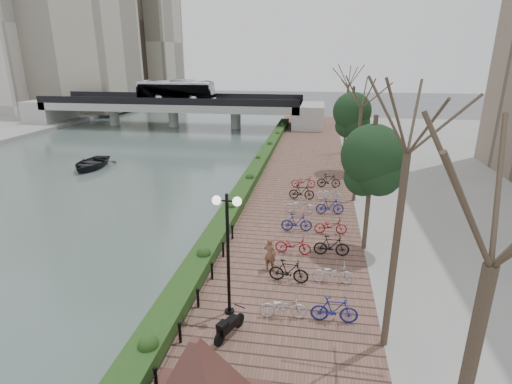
% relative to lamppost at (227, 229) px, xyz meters
% --- Properties ---
extents(ground, '(220.00, 220.00, 0.00)m').
position_rel_lamppost_xyz_m(ground, '(-2.63, -2.85, -3.85)').
color(ground, '#59595B').
rests_on(ground, ground).
extents(river_water, '(30.00, 130.00, 0.02)m').
position_rel_lamppost_xyz_m(river_water, '(-17.63, 22.15, -3.84)').
color(river_water, '#4A5C57').
rests_on(river_water, ground).
extents(promenade, '(8.00, 75.00, 0.50)m').
position_rel_lamppost_xyz_m(promenade, '(1.37, 14.65, -3.60)').
color(promenade, brown).
rests_on(promenade, ground).
extents(hedge, '(1.10, 56.00, 0.60)m').
position_rel_lamppost_xyz_m(hedge, '(-2.03, 17.15, -3.05)').
color(hedge, '#173E16').
rests_on(hedge, promenade).
extents(chain_fence, '(0.10, 14.10, 0.70)m').
position_rel_lamppost_xyz_m(chain_fence, '(-1.23, -0.85, -3.00)').
color(chain_fence, black).
rests_on(chain_fence, promenade).
extents(lamppost, '(1.02, 0.32, 4.62)m').
position_rel_lamppost_xyz_m(lamppost, '(0.00, 0.00, 0.00)').
color(lamppost, black).
rests_on(lamppost, promenade).
extents(motorcycle, '(0.94, 1.42, 0.85)m').
position_rel_lamppost_xyz_m(motorcycle, '(0.30, -1.27, -2.92)').
color(motorcycle, black).
rests_on(motorcycle, promenade).
extents(pedestrian, '(0.64, 0.51, 1.52)m').
position_rel_lamppost_xyz_m(pedestrian, '(1.07, 3.33, -2.59)').
color(pedestrian, brown).
rests_on(pedestrian, promenade).
extents(bicycle_parking, '(2.40, 17.32, 1.00)m').
position_rel_lamppost_xyz_m(bicycle_parking, '(2.86, 7.73, -2.88)').
color(bicycle_parking, '#B9BABE').
rests_on(bicycle_parking, promenade).
extents(street_trees, '(3.20, 37.12, 6.80)m').
position_rel_lamppost_xyz_m(street_trees, '(5.37, 9.83, -0.16)').
color(street_trees, '#34271F').
rests_on(street_trees, promenade).
extents(bridge, '(36.00, 10.77, 6.50)m').
position_rel_lamppost_xyz_m(bridge, '(-17.51, 42.15, -0.48)').
color(bridge, gray).
rests_on(bridge, ground).
extents(boat, '(3.52, 4.83, 0.98)m').
position_rel_lamppost_xyz_m(boat, '(-17.01, 19.35, -3.34)').
color(boat, black).
rests_on(boat, river_water).
extents(far_buildings, '(35.00, 38.00, 38.00)m').
position_rel_lamppost_xyz_m(far_buildings, '(-44.30, 63.06, 12.27)').
color(far_buildings, '#AEA591').
rests_on(far_buildings, far_bank).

